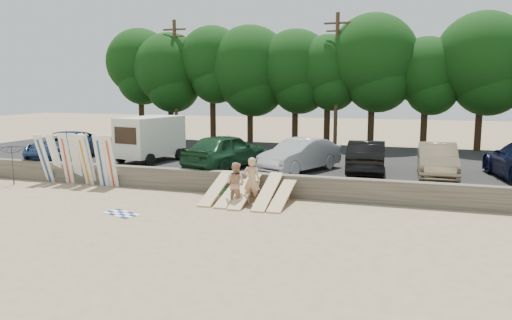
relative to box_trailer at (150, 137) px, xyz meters
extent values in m
plane|color=tan|center=(6.77, -6.48, -2.09)|extent=(120.00, 120.00, 0.00)
cube|color=#6B6356|center=(6.77, -3.48, -1.59)|extent=(44.00, 0.50, 1.00)
cube|color=#282828|center=(6.77, 4.02, -1.74)|extent=(44.00, 14.50, 0.70)
cylinder|color=#382616|center=(-7.16, 11.12, 0.67)|extent=(0.44, 0.44, 4.12)
sphere|color=#154413|center=(-7.16, 11.12, 4.70)|extent=(5.28, 5.28, 5.28)
cylinder|color=#382616|center=(-4.26, 10.62, 0.47)|extent=(0.44, 0.44, 3.73)
sphere|color=#154413|center=(-4.26, 10.62, 4.11)|extent=(5.51, 5.51, 5.51)
cylinder|color=#382616|center=(-0.78, 10.78, 0.70)|extent=(0.44, 0.44, 4.18)
sphere|color=#154413|center=(-0.78, 10.78, 4.78)|extent=(4.99, 4.99, 4.99)
cylinder|color=#382616|center=(2.10, 11.12, 0.48)|extent=(0.44, 0.44, 3.75)
sphere|color=#154413|center=(2.10, 11.12, 4.15)|extent=(6.20, 6.20, 6.20)
cylinder|color=#382616|center=(5.56, 11.12, 0.47)|extent=(0.44, 0.44, 3.73)
sphere|color=#154413|center=(5.56, 11.12, 4.11)|extent=(5.47, 5.47, 5.47)
cylinder|color=#382616|center=(7.96, 10.82, 0.45)|extent=(0.44, 0.44, 3.69)
sphere|color=#154413|center=(7.96, 10.82, 4.05)|extent=(4.63, 4.63, 4.63)
cylinder|color=#382616|center=(11.01, 10.91, 0.66)|extent=(0.44, 0.44, 4.10)
sphere|color=#154413|center=(11.01, 10.91, 4.66)|extent=(6.06, 6.06, 6.06)
cylinder|color=#382616|center=(14.50, 11.12, 0.35)|extent=(0.44, 0.44, 3.49)
sphere|color=#154413|center=(14.50, 11.12, 3.77)|extent=(4.58, 4.58, 4.58)
cylinder|color=#382616|center=(17.88, 11.12, 0.60)|extent=(0.44, 0.44, 3.99)
sphere|color=#154413|center=(17.88, 11.12, 4.51)|extent=(6.06, 6.06, 6.06)
cylinder|color=#473321|center=(-3.23, 9.52, 3.11)|extent=(0.26, 0.26, 9.00)
cube|color=#473321|center=(-3.23, 9.52, 6.91)|extent=(1.80, 0.12, 0.12)
cube|color=#473321|center=(-3.23, 9.52, 6.41)|extent=(1.50, 0.10, 0.10)
cylinder|color=#473321|center=(8.77, 9.52, 3.11)|extent=(0.26, 0.26, 9.00)
cube|color=#473321|center=(8.77, 9.52, 6.91)|extent=(1.80, 0.12, 0.12)
cube|color=#473321|center=(8.77, 9.52, 6.41)|extent=(1.50, 0.10, 0.10)
cube|color=beige|center=(0.00, 0.01, 0.02)|extent=(2.62, 4.18, 2.14)
cube|color=black|center=(-0.35, -1.93, 0.22)|extent=(1.45, 0.30, 0.88)
cylinder|color=black|center=(-1.23, -1.06, -1.07)|extent=(0.31, 0.67, 0.64)
cylinder|color=black|center=(0.78, -1.42, -1.07)|extent=(0.31, 0.67, 0.64)
cylinder|color=black|center=(-0.78, 1.44, -1.07)|extent=(0.31, 0.67, 0.64)
cylinder|color=black|center=(1.23, 1.07, -1.07)|extent=(0.31, 0.67, 0.64)
imported|color=#15284C|center=(-5.03, -0.84, -0.60)|extent=(3.72, 6.10, 1.58)
imported|color=#153920|center=(4.86, -0.89, -0.50)|extent=(3.44, 5.62, 1.79)
imported|color=#B3B2B8|center=(8.65, -0.64, -0.59)|extent=(3.54, 5.13, 1.60)
imported|color=black|center=(11.84, -0.21, -0.60)|extent=(1.99, 4.93, 1.59)
imported|color=#7F6D51|center=(15.03, -0.25, -0.61)|extent=(1.78, 4.77, 1.56)
cube|color=white|center=(-3.72, -4.08, -0.84)|extent=(0.57, 0.87, 2.50)
cube|color=white|center=(-3.21, -3.84, -0.84)|extent=(0.57, 0.82, 2.51)
cube|color=white|center=(-2.49, -3.95, -0.81)|extent=(0.52, 0.55, 2.57)
cube|color=white|center=(-1.99, -3.86, -0.81)|extent=(0.53, 0.57, 2.57)
cube|color=white|center=(-1.33, -4.03, -0.82)|extent=(0.58, 0.73, 2.54)
cube|color=white|center=(-1.22, -3.94, -0.82)|extent=(0.56, 0.70, 2.54)
cube|color=white|center=(-0.38, -4.07, -0.81)|extent=(0.53, 0.60, 2.56)
cube|color=white|center=(0.12, -4.03, -0.81)|extent=(0.52, 0.60, 2.56)
cube|color=#D8BB88|center=(6.02, -4.96, -1.57)|extent=(0.56, 2.86, 1.05)
cube|color=#D8BB88|center=(6.74, -5.00, -1.68)|extent=(0.56, 2.92, 0.83)
cube|color=#D8BB88|center=(7.37, -5.12, -1.58)|extent=(0.56, 2.87, 1.02)
cube|color=#D8BB88|center=(8.34, -5.10, -1.53)|extent=(0.56, 2.83, 1.12)
cube|color=#D8BB88|center=(8.97, -5.02, -1.64)|extent=(0.56, 2.90, 0.91)
imported|color=tan|center=(7.69, -5.20, -1.11)|extent=(0.72, 0.47, 1.96)
imported|color=tan|center=(7.10, -5.55, -1.20)|extent=(0.99, 0.84, 1.78)
cube|color=green|center=(6.08, -4.09, -1.93)|extent=(0.41, 0.34, 0.32)
cube|color=orange|center=(8.82, -4.08, -1.98)|extent=(0.33, 0.28, 0.22)
plane|color=white|center=(3.45, -8.29, -2.09)|extent=(1.96, 1.96, 0.00)
imported|color=#212229|center=(-4.86, -4.91, -1.07)|extent=(2.53, 2.57, 2.04)
camera|label=1|loc=(14.12, -24.39, 2.72)|focal=35.00mm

